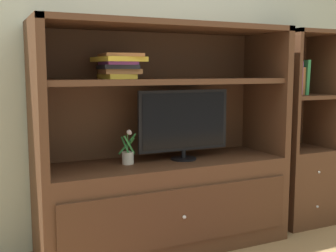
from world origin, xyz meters
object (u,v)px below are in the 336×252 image
at_px(bookshelf_tall, 299,159).
at_px(magazine_stack, 119,65).
at_px(tv_monitor, 184,122).
at_px(potted_plant, 128,155).
at_px(media_console, 165,179).
at_px(upright_book_row, 295,79).

bearing_deg(bookshelf_tall, magazine_stack, -179.58).
bearing_deg(tv_monitor, potted_plant, 176.11).
distance_m(media_console, magazine_stack, 0.85).
bearing_deg(media_console, potted_plant, 177.92).
relative_size(bookshelf_tall, upright_book_row, 5.63).
relative_size(media_console, magazine_stack, 5.17).
height_order(media_console, magazine_stack, media_console).
distance_m(media_console, bookshelf_tall, 1.21).
relative_size(tv_monitor, upright_book_row, 2.48).
distance_m(potted_plant, magazine_stack, 0.60).
relative_size(potted_plant, bookshelf_tall, 0.15).
bearing_deg(media_console, tv_monitor, -7.29).
distance_m(magazine_stack, bookshelf_tall, 1.71).
bearing_deg(tv_monitor, bookshelf_tall, 1.06).
relative_size(magazine_stack, upright_book_row, 1.23).
xyz_separation_m(potted_plant, upright_book_row, (1.39, -0.02, 0.49)).
bearing_deg(upright_book_row, media_console, 179.65).
bearing_deg(potted_plant, bookshelf_tall, -0.30).
xyz_separation_m(magazine_stack, bookshelf_tall, (1.54, 0.01, -0.75)).
bearing_deg(potted_plant, tv_monitor, -3.89).
distance_m(bookshelf_tall, upright_book_row, 0.65).
bearing_deg(bookshelf_tall, potted_plant, 179.70).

